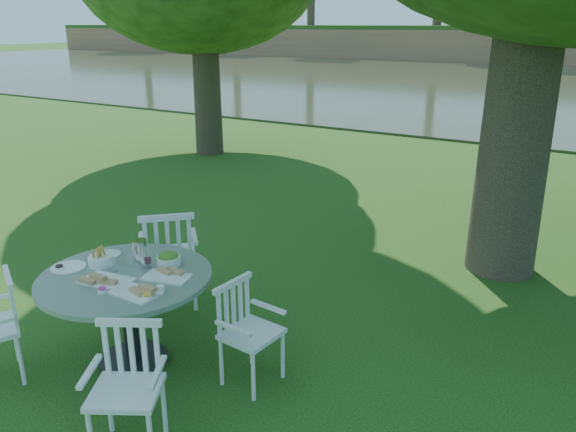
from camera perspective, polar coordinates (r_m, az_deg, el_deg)
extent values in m
plane|color=#13380B|center=(5.78, -1.04, -8.55)|extent=(140.00, 140.00, 0.00)
cylinder|color=black|center=(4.99, -15.39, -13.85)|extent=(0.56, 0.56, 0.04)
cylinder|color=black|center=(4.80, -15.78, -10.07)|extent=(0.12, 0.12, 0.71)
cylinder|color=slate|center=(4.64, -16.19, -6.01)|extent=(1.36, 1.36, 0.04)
cylinder|color=white|center=(4.31, -3.55, -16.00)|extent=(0.03, 0.03, 0.40)
cylinder|color=white|center=(4.54, -0.55, -13.95)|extent=(0.03, 0.03, 0.40)
cylinder|color=white|center=(4.49, -6.80, -14.51)|extent=(0.03, 0.03, 0.40)
cylinder|color=white|center=(4.72, -3.74, -12.64)|extent=(0.03, 0.03, 0.40)
cube|color=white|center=(4.40, -3.71, -11.85)|extent=(0.41, 0.45, 0.04)
cube|color=white|center=(4.41, -5.56, -9.01)|extent=(0.08, 0.41, 0.41)
cylinder|color=white|center=(5.92, -9.73, -5.44)|extent=(0.04, 0.04, 0.50)
cylinder|color=white|center=(5.92, -14.03, -5.76)|extent=(0.04, 0.04, 0.50)
cylinder|color=white|center=(5.56, -9.46, -7.11)|extent=(0.04, 0.04, 0.50)
cylinder|color=white|center=(5.56, -14.05, -7.45)|extent=(0.04, 0.04, 0.50)
cube|color=white|center=(5.63, -12.01, -3.92)|extent=(0.69, 0.69, 0.04)
cube|color=white|center=(5.33, -12.11, -2.52)|extent=(0.40, 0.39, 0.51)
cylinder|color=white|center=(5.24, -25.96, -11.11)|extent=(0.03, 0.03, 0.42)
cylinder|color=white|center=(4.91, -25.51, -13.13)|extent=(0.03, 0.03, 0.42)
cube|color=white|center=(4.88, -26.24, -7.70)|extent=(0.40, 0.24, 0.43)
cylinder|color=white|center=(4.21, -17.71, -17.79)|extent=(0.03, 0.03, 0.42)
cylinder|color=white|center=(4.11, -12.50, -18.31)|extent=(0.03, 0.03, 0.42)
cube|color=white|center=(3.89, -16.17, -16.81)|extent=(0.57, 0.56, 0.04)
cube|color=white|center=(3.93, -15.61, -12.89)|extent=(0.40, 0.24, 0.43)
cube|color=white|center=(4.56, -17.92, -6.27)|extent=(0.42, 0.29, 0.01)
cube|color=white|center=(4.30, -15.26, -7.55)|extent=(0.37, 0.22, 0.01)
cube|color=white|center=(4.50, -12.22, -6.08)|extent=(0.40, 0.28, 0.02)
cylinder|color=white|center=(4.91, -21.41, -4.87)|extent=(0.27, 0.27, 0.01)
cylinder|color=white|center=(5.06, -17.83, -3.74)|extent=(0.22, 0.22, 0.01)
cylinder|color=white|center=(4.86, -18.47, -4.32)|extent=(0.20, 0.20, 0.08)
cylinder|color=white|center=(4.73, -12.04, -4.44)|extent=(0.20, 0.20, 0.07)
cylinder|color=silver|center=(4.70, -14.79, -3.71)|extent=(0.12, 0.12, 0.24)
cylinder|color=white|center=(4.68, -14.08, -4.10)|extent=(0.07, 0.07, 0.18)
cylinder|color=white|center=(4.75, -15.65, -4.45)|extent=(0.06, 0.06, 0.10)
cylinder|color=white|center=(4.70, -17.37, -4.79)|extent=(0.06, 0.06, 0.11)
cylinder|color=white|center=(4.39, -18.34, -7.23)|extent=(0.07, 0.07, 0.03)
cylinder|color=white|center=(4.19, -14.10, -8.02)|extent=(0.08, 0.08, 0.03)
cylinder|color=white|center=(4.30, -12.84, -7.23)|extent=(0.07, 0.07, 0.03)
cylinder|color=white|center=(4.89, -22.20, -4.94)|extent=(0.07, 0.07, 0.03)
cube|color=#2D331E|center=(27.59, 25.97, 11.59)|extent=(100.00, 28.00, 0.12)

